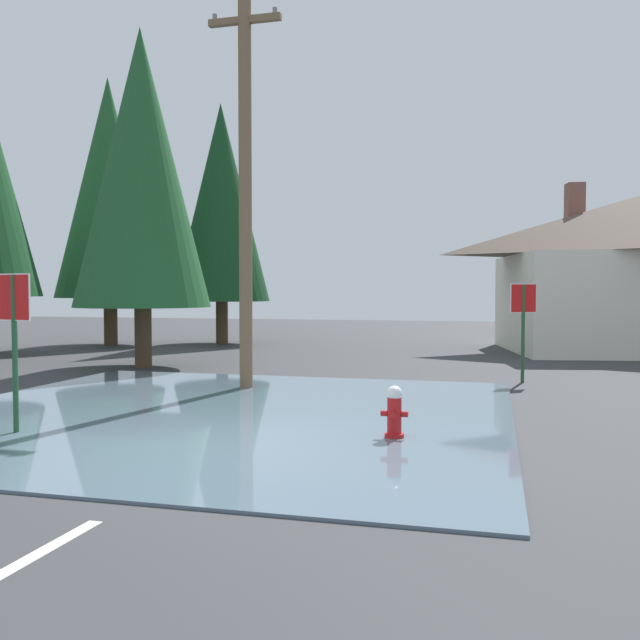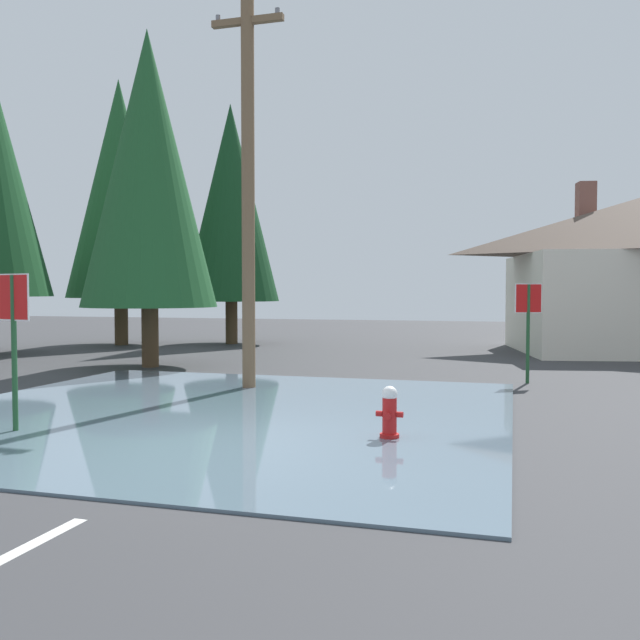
# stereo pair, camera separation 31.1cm
# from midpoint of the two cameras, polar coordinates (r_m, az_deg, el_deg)

# --- Properties ---
(ground_plane) EXTENTS (80.00, 80.00, 0.10)m
(ground_plane) POSITION_cam_midpoint_polar(r_m,az_deg,el_deg) (9.52, -9.32, -10.68)
(ground_plane) COLOR #38383A
(flood_puddle) EXTENTS (9.93, 9.76, 0.04)m
(flood_puddle) POSITION_cam_midpoint_polar(r_m,az_deg,el_deg) (11.95, -8.07, -7.64)
(flood_puddle) COLOR slate
(flood_puddle) RESTS_ON ground
(lane_stop_bar) EXTENTS (3.19, 0.49, 0.01)m
(lane_stop_bar) POSITION_cam_midpoint_polar(r_m,az_deg,el_deg) (7.75, -10.00, -13.33)
(lane_stop_bar) COLOR silver
(lane_stop_bar) RESTS_ON ground
(stop_sign_near) EXTENTS (0.68, 0.18, 2.36)m
(stop_sign_near) POSITION_cam_midpoint_polar(r_m,az_deg,el_deg) (10.88, -23.67, -0.02)
(stop_sign_near) COLOR #1E4C28
(stop_sign_near) RESTS_ON ground
(fire_hydrant) EXTENTS (0.39, 0.33, 0.77)m
(fire_hydrant) POSITION_cam_midpoint_polar(r_m,az_deg,el_deg) (9.70, 6.80, -7.84)
(fire_hydrant) COLOR red
(fire_hydrant) RESTS_ON ground
(utility_pole) EXTENTS (1.60, 0.28, 8.40)m
(utility_pole) POSITION_cam_midpoint_polar(r_m,az_deg,el_deg) (14.74, -5.47, 11.29)
(utility_pole) COLOR brown
(utility_pole) RESTS_ON ground
(stop_sign_far) EXTENTS (0.59, 0.35, 2.28)m
(stop_sign_far) POSITION_cam_midpoint_polar(r_m,az_deg,el_deg) (16.16, 17.67, 0.58)
(stop_sign_far) COLOR #1E4C28
(stop_sign_far) RESTS_ON ground
(pine_tree_tall_left) EXTENTS (3.71, 3.71, 9.28)m
(pine_tree_tall_left) POSITION_cam_midpoint_polar(r_m,az_deg,el_deg) (19.59, -13.82, 12.23)
(pine_tree_tall_left) COLOR #4C3823
(pine_tree_tall_left) RESTS_ON ground
(pine_tree_mid_left) EXTENTS (3.81, 3.81, 9.52)m
(pine_tree_mid_left) POSITION_cam_midpoint_polar(r_m,az_deg,el_deg) (27.45, -7.19, 9.74)
(pine_tree_mid_left) COLOR #4C3823
(pine_tree_mid_left) RESTS_ON ground
(pine_tree_far_center) EXTENTS (4.12, 4.12, 10.31)m
(pine_tree_far_center) POSITION_cam_midpoint_polar(r_m,az_deg,el_deg) (27.82, -16.22, 10.52)
(pine_tree_far_center) COLOR #4C3823
(pine_tree_far_center) RESTS_ON ground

